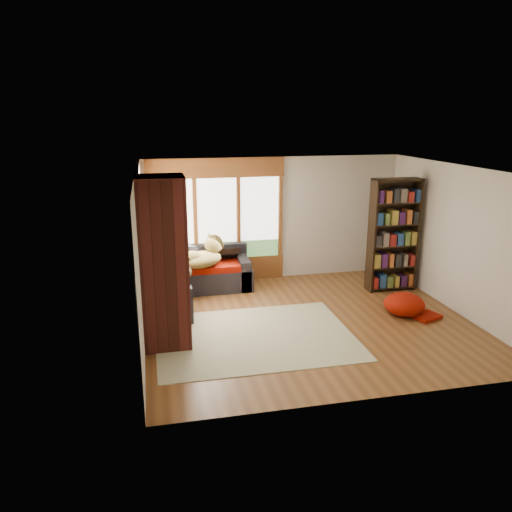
{
  "coord_description": "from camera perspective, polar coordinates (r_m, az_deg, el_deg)",
  "views": [
    {
      "loc": [
        -2.57,
        -7.59,
        3.44
      ],
      "look_at": [
        -0.71,
        0.95,
        0.95
      ],
      "focal_mm": 35.0,
      "sensor_mm": 36.0,
      "label": 1
    }
  ],
  "objects": [
    {
      "name": "wall_left",
      "position": [
        7.89,
        -13.13,
        -0.26
      ],
      "size": [
        0.04,
        5.0,
        2.6
      ],
      "primitive_type": "cube",
      "color": "silver",
      "rests_on": "ground"
    },
    {
      "name": "ceiling",
      "position": [
        8.06,
        6.47,
        9.82
      ],
      "size": [
        5.5,
        5.5,
        0.0
      ],
      "primitive_type": "plane",
      "color": "white"
    },
    {
      "name": "dog_tan",
      "position": [
        9.77,
        -5.97,
        0.14
      ],
      "size": [
        1.07,
        0.96,
        0.52
      ],
      "rotation": [
        0.0,
        0.0,
        0.54
      ],
      "color": "olive",
      "rests_on": "sectional_sofa"
    },
    {
      "name": "sectional_sofa",
      "position": [
        9.83,
        -8.06,
        -2.89
      ],
      "size": [
        2.2,
        2.2,
        0.8
      ],
      "rotation": [
        0.0,
        0.0,
        0.02
      ],
      "color": "black",
      "rests_on": "ground"
    },
    {
      "name": "bookshelf",
      "position": [
        10.26,
        15.43,
        2.29
      ],
      "size": [
        0.97,
        0.32,
        2.26
      ],
      "color": "black",
      "rests_on": "ground"
    },
    {
      "name": "windows_left",
      "position": [
        9.04,
        -12.91,
        2.12
      ],
      "size": [
        0.1,
        2.62,
        1.9
      ],
      "color": "brown",
      "rests_on": "wall_left"
    },
    {
      "name": "area_rug",
      "position": [
        8.1,
        -0.14,
        -9.19
      ],
      "size": [
        3.14,
        2.4,
        0.01
      ],
      "primitive_type": "cube",
      "rotation": [
        0.0,
        0.0,
        0.0
      ],
      "color": "silver",
      "rests_on": "ground"
    },
    {
      "name": "windows_back",
      "position": [
        10.37,
        -4.45,
        4.22
      ],
      "size": [
        2.82,
        0.1,
        1.9
      ],
      "color": "brown",
      "rests_on": "wall_back"
    },
    {
      "name": "roller_blind",
      "position": [
        9.77,
        -12.86,
        5.54
      ],
      "size": [
        0.03,
        0.72,
        0.9
      ],
      "primitive_type": "cube",
      "color": "#738056",
      "rests_on": "wall_left"
    },
    {
      "name": "throw_pillows",
      "position": [
        9.74,
        -7.67,
        -0.01
      ],
      "size": [
        1.98,
        1.68,
        0.45
      ],
      "color": "black",
      "rests_on": "sectional_sofa"
    },
    {
      "name": "brick_chimney",
      "position": [
        7.55,
        -10.49,
        -0.83
      ],
      "size": [
        0.7,
        0.7,
        2.6
      ],
      "primitive_type": "cube",
      "color": "#471914",
      "rests_on": "ground"
    },
    {
      "name": "wall_right",
      "position": [
        9.51,
        22.13,
        1.71
      ],
      "size": [
        0.04,
        5.0,
        2.6
      ],
      "primitive_type": "cube",
      "color": "silver",
      "rests_on": "ground"
    },
    {
      "name": "pouf",
      "position": [
        9.26,
        16.58,
        -5.25
      ],
      "size": [
        0.89,
        0.89,
        0.39
      ],
      "primitive_type": "ellipsoid",
      "rotation": [
        0.0,
        0.0,
        0.29
      ],
      "color": "#9A1706",
      "rests_on": "area_rug"
    },
    {
      "name": "wall_front",
      "position": [
        6.09,
        13.6,
        -5.13
      ],
      "size": [
        5.5,
        0.04,
        2.6
      ],
      "primitive_type": "cube",
      "color": "silver",
      "rests_on": "ground"
    },
    {
      "name": "wall_back",
      "position": [
        10.63,
        1.96,
        4.28
      ],
      "size": [
        5.5,
        0.04,
        2.6
      ],
      "primitive_type": "cube",
      "color": "silver",
      "rests_on": "ground"
    },
    {
      "name": "floor",
      "position": [
        8.72,
        5.94,
        -7.42
      ],
      "size": [
        5.5,
        5.5,
        0.0
      ],
      "primitive_type": "plane",
      "color": "brown",
      "rests_on": "ground"
    },
    {
      "name": "dog_brindle",
      "position": [
        9.18,
        -9.09,
        -1.23
      ],
      "size": [
        0.61,
        0.9,
        0.47
      ],
      "rotation": [
        0.0,
        0.0,
        1.68
      ],
      "color": "black",
      "rests_on": "sectional_sofa"
    }
  ]
}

